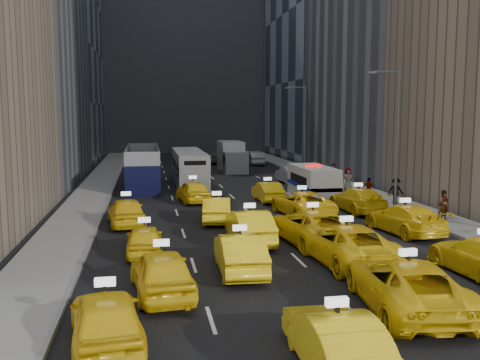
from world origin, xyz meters
The scene contains 39 objects.
ground centered at (0.00, 0.00, 0.00)m, with size 160.00×160.00×0.00m, color black.
sidewalk_west centered at (-10.50, 25.00, 0.07)m, with size 3.00×90.00×0.15m, color gray.
sidewalk_east centered at (10.50, 25.00, 0.07)m, with size 3.00×90.00×0.15m, color gray.
curb_west centered at (-9.05, 25.00, 0.09)m, with size 0.15×90.00×0.18m, color slate.
curb_east centered at (9.05, 25.00, 0.09)m, with size 0.15×90.00×0.18m, color slate.
building_backdrop centered at (0.00, 72.00, 20.00)m, with size 30.00×12.00×40.00m, color slate.
streetlight_near centered at (9.18, 12.00, 4.92)m, with size 2.15×0.22×9.00m.
streetlight_far centered at (9.18, 32.00, 4.92)m, with size 2.15×0.22×9.00m.
taxi_0 centered at (-7.48, -5.32, 0.78)m, with size 1.84×4.57×1.56m, color yellow.
taxi_1 centered at (-1.91, -7.78, 0.76)m, with size 1.62×4.64×1.53m, color yellow.
taxi_2 centered at (1.74, -4.25, 0.83)m, with size 2.76×5.99×1.67m, color yellow.
taxi_4 centered at (-5.89, -1.43, 0.81)m, with size 1.91×4.74×1.61m, color yellow.
taxi_5 centered at (-2.78, 0.70, 0.79)m, with size 1.66×4.77×1.57m, color yellow.
taxi_6 centered at (1.84, 1.30, 0.83)m, with size 2.74×5.94×1.65m, color yellow.
taxi_8 centered at (-6.48, 4.08, 0.67)m, with size 1.59×3.94×1.34m, color yellow.
taxi_9 centered at (-1.47, 5.41, 0.81)m, with size 1.71×4.90×1.61m, color yellow.
taxi_10 centered at (1.50, 4.80, 0.83)m, with size 2.76×5.98×1.66m, color yellow.
taxi_11 centered at (6.89, 6.01, 0.77)m, with size 2.15×5.30×1.54m, color yellow.
taxi_12 centered at (-7.49, 10.52, 0.80)m, with size 1.88×4.67×1.59m, color yellow.
taxi_13 centered at (-2.37, 10.73, 0.73)m, with size 1.54×4.40×1.45m, color yellow.
taxi_14 centered at (3.04, 11.78, 0.76)m, with size 2.51×5.45×1.51m, color yellow.
taxi_15 centered at (6.93, 12.35, 0.77)m, with size 2.15×5.28×1.53m, color yellow.
taxi_16 centered at (-3.13, 17.90, 0.78)m, with size 1.84×4.56×1.55m, color yellow.
taxi_17 centered at (2.15, 17.32, 0.70)m, with size 1.48×4.26×1.40m, color yellow.
nypd_van centered at (5.73, 17.95, 1.16)m, with size 2.68×6.10×2.56m.
double_decker centered at (-6.64, 26.16, 1.68)m, with size 3.08×11.74×3.39m.
city_bus centered at (-2.65, 27.14, 1.48)m, with size 3.67×11.78×2.99m.
box_truck centered at (2.85, 37.73, 1.58)m, with size 3.35×7.28×3.21m.
misc_car_0 centered at (6.39, 26.61, 0.79)m, with size 1.67×4.78×1.58m, color #9DA0A5.
misc_car_1 centered at (-6.78, 41.81, 0.73)m, with size 2.42×5.24×1.46m, color black.
misc_car_2 centered at (1.59, 47.35, 0.74)m, with size 2.08×5.12×1.49m, color slate.
misc_car_3 centered at (-1.65, 42.40, 0.80)m, with size 1.89×4.70×1.60m, color black.
misc_car_4 centered at (6.96, 44.45, 0.78)m, with size 1.66×4.76×1.57m, color #999BA0.
pedestrian_0 centered at (10.54, 8.32, 0.97)m, with size 0.60×0.39×1.65m, color gray.
pedestrian_1 centered at (11.02, 9.19, 0.94)m, with size 0.77×0.42×1.58m, color gray.
pedestrian_2 centered at (10.29, 13.95, 1.03)m, with size 1.14×0.47×1.77m, color gray.
pedestrian_3 centered at (9.21, 15.95, 0.92)m, with size 0.91×0.41×1.54m, color gray.
pedestrian_4 centered at (9.27, 20.06, 1.08)m, with size 0.91×0.50×1.87m, color gray.
pedestrian_5 centered at (9.63, 24.40, 1.04)m, with size 1.65×0.47×1.78m, color gray.
Camera 1 is at (-6.33, -19.51, 6.22)m, focal length 40.00 mm.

